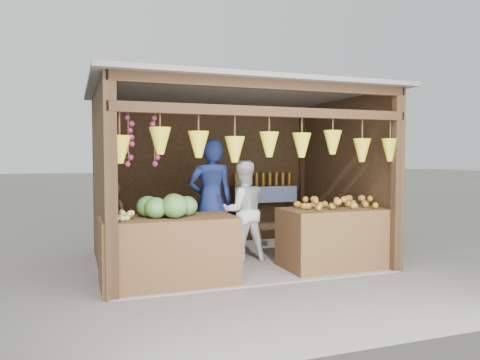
% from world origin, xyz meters
% --- Properties ---
extents(ground, '(80.00, 80.00, 0.00)m').
position_xyz_m(ground, '(0.00, 0.00, 0.00)').
color(ground, '#514F49').
rests_on(ground, ground).
extents(stall_structure, '(4.30, 3.30, 2.66)m').
position_xyz_m(stall_structure, '(-0.03, -0.04, 1.67)').
color(stall_structure, slate).
rests_on(stall_structure, ground).
extents(back_shelf, '(1.25, 0.32, 1.32)m').
position_xyz_m(back_shelf, '(1.05, 1.28, 0.87)').
color(back_shelf, '#382314').
rests_on(back_shelf, ground).
extents(counter_left, '(1.69, 0.85, 0.87)m').
position_xyz_m(counter_left, '(-1.22, -1.02, 0.43)').
color(counter_left, '#472F17').
rests_on(counter_left, ground).
extents(counter_right, '(1.58, 0.85, 0.88)m').
position_xyz_m(counter_right, '(1.26, -0.96, 0.44)').
color(counter_right, '#4A2E18').
rests_on(counter_right, ground).
extents(stool, '(0.34, 0.34, 0.32)m').
position_xyz_m(stool, '(-1.84, -0.02, 0.16)').
color(stool, black).
rests_on(stool, ground).
extents(man_standing, '(0.73, 0.52, 1.90)m').
position_xyz_m(man_standing, '(-0.39, -0.10, 0.95)').
color(man_standing, '#152050').
rests_on(man_standing, ground).
extents(woman_standing, '(0.77, 0.60, 1.58)m').
position_xyz_m(woman_standing, '(0.12, -0.10, 0.79)').
color(woman_standing, silver).
rests_on(woman_standing, ground).
extents(vendor_seated, '(0.57, 0.53, 0.97)m').
position_xyz_m(vendor_seated, '(-1.84, -0.02, 0.80)').
color(vendor_seated, brown).
rests_on(vendor_seated, stool).
extents(melon_pile, '(1.00, 0.50, 0.32)m').
position_xyz_m(melon_pile, '(-1.21, -1.00, 1.03)').
color(melon_pile, '#194B14').
rests_on(melon_pile, counter_left).
extents(tanfruit_pile, '(0.34, 0.40, 0.13)m').
position_xyz_m(tanfruit_pile, '(-1.80, -1.09, 0.93)').
color(tanfruit_pile, '#9B7B47').
rests_on(tanfruit_pile, counter_left).
extents(mango_pile, '(1.40, 0.64, 0.22)m').
position_xyz_m(mango_pile, '(1.29, -0.94, 0.99)').
color(mango_pile, '#B14A17').
rests_on(mango_pile, counter_right).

